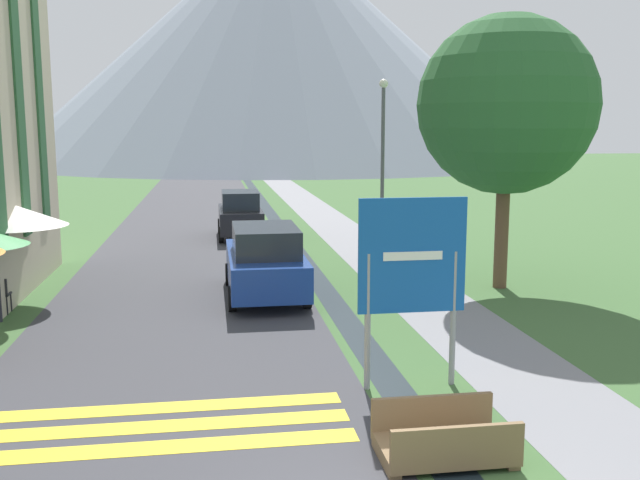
% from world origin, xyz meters
% --- Properties ---
extents(ground_plane, '(160.00, 160.00, 0.00)m').
position_xyz_m(ground_plane, '(0.00, 20.00, 0.00)').
color(ground_plane, '#3D6033').
extents(road, '(6.40, 60.00, 0.01)m').
position_xyz_m(road, '(-2.50, 30.00, 0.00)').
color(road, '#38383D').
rests_on(road, ground_plane).
extents(footpath, '(2.20, 60.00, 0.01)m').
position_xyz_m(footpath, '(3.60, 30.00, 0.00)').
color(footpath, slate).
rests_on(footpath, ground_plane).
extents(drainage_channel, '(0.60, 60.00, 0.00)m').
position_xyz_m(drainage_channel, '(1.20, 30.00, 0.00)').
color(drainage_channel, black).
rests_on(drainage_channel, ground_plane).
extents(crosswalk_marking, '(5.44, 1.84, 0.01)m').
position_xyz_m(crosswalk_marking, '(-2.50, 2.95, 0.01)').
color(crosswalk_marking, yellow).
rests_on(crosswalk_marking, ground_plane).
extents(mountain_distant, '(64.67, 64.67, 29.05)m').
position_xyz_m(mountain_distant, '(6.76, 82.41, 14.53)').
color(mountain_distant, gray).
rests_on(mountain_distant, ground_plane).
extents(road_sign, '(1.79, 0.11, 3.16)m').
position_xyz_m(road_sign, '(1.47, 3.96, 1.99)').
color(road_sign, gray).
rests_on(road_sign, ground_plane).
extents(footbridge, '(1.70, 1.10, 0.65)m').
position_xyz_m(footbridge, '(1.20, 1.40, 0.23)').
color(footbridge, brown).
rests_on(footbridge, ground_plane).
extents(parked_car_near, '(1.95, 4.51, 1.82)m').
position_xyz_m(parked_car_near, '(-0.40, 10.69, 0.91)').
color(parked_car_near, navy).
rests_on(parked_car_near, ground_plane).
extents(parked_car_far, '(1.71, 3.82, 1.82)m').
position_xyz_m(parked_car_far, '(-0.61, 20.57, 0.91)').
color(parked_car_far, black).
rests_on(parked_car_far, ground_plane).
extents(cafe_chair_far_left, '(0.40, 0.40, 0.85)m').
position_xyz_m(cafe_chair_far_left, '(-6.56, 9.86, 0.51)').
color(cafe_chair_far_left, '#232328').
rests_on(cafe_chair_far_left, ground_plane).
extents(cafe_umbrella_rear_white, '(2.48, 2.48, 2.40)m').
position_xyz_m(cafe_umbrella_rear_white, '(-6.44, 11.10, 2.14)').
color(cafe_umbrella_rear_white, '#B7B2A8').
rests_on(cafe_umbrella_rear_white, ground_plane).
extents(streetlamp, '(0.28, 0.28, 5.75)m').
position_xyz_m(streetlamp, '(3.74, 15.32, 3.37)').
color(streetlamp, '#515156').
rests_on(streetlamp, ground_plane).
extents(tree_by_path, '(4.64, 4.64, 7.15)m').
position_xyz_m(tree_by_path, '(5.91, 10.79, 4.82)').
color(tree_by_path, brown).
rests_on(tree_by_path, ground_plane).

